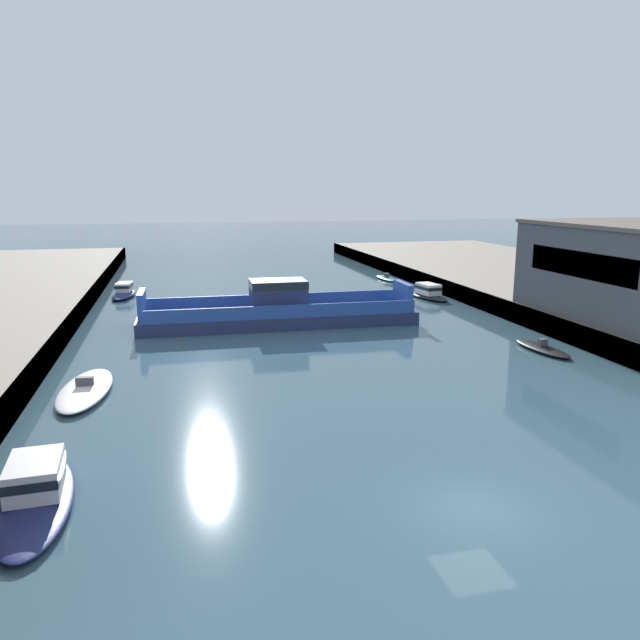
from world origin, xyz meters
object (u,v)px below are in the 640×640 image
at_px(moored_boat_mid_left, 124,292).
at_px(moored_boat_mid_right, 427,292).
at_px(chain_ferry, 278,311).
at_px(moored_boat_upstream_a, 35,489).
at_px(moored_boat_near_right, 542,348).
at_px(moored_boat_far_left, 387,278).
at_px(moored_boat_far_right, 85,389).

distance_m(moored_boat_mid_left, moored_boat_mid_right, 32.83).
xyz_separation_m(chain_ferry, moored_boat_mid_right, (17.76, 9.43, -0.56)).
bearing_deg(moored_boat_upstream_a, moored_boat_mid_left, 90.20).
height_order(moored_boat_near_right, moored_boat_mid_right, moored_boat_mid_right).
bearing_deg(moored_boat_near_right, chain_ferry, 142.29).
height_order(moored_boat_near_right, moored_boat_mid_left, moored_boat_mid_left).
relative_size(moored_boat_far_left, moored_boat_far_right, 0.69).
bearing_deg(moored_boat_upstream_a, moored_boat_far_right, 89.62).
bearing_deg(moored_boat_far_left, moored_boat_mid_right, -90.97).
relative_size(chain_ferry, moored_boat_far_left, 4.17).
bearing_deg(moored_boat_far_left, moored_boat_upstream_a, -122.01).
bearing_deg(moored_boat_mid_right, moored_boat_far_right, -141.88).
bearing_deg(moored_boat_mid_left, moored_boat_mid_right, -14.32).
bearing_deg(moored_boat_upstream_a, chain_ferry, 63.75).
xyz_separation_m(chain_ferry, moored_boat_mid_left, (-14.05, 17.55, -0.60)).
bearing_deg(moored_boat_near_right, moored_boat_upstream_a, -154.14).
bearing_deg(moored_boat_far_right, moored_boat_mid_left, 90.43).
height_order(chain_ferry, moored_boat_far_right, chain_ferry).
relative_size(moored_boat_mid_right, moored_boat_far_right, 1.00).
height_order(moored_boat_near_right, moored_boat_far_right, moored_boat_far_right).
distance_m(moored_boat_near_right, moored_boat_upstream_a, 34.36).
distance_m(moored_boat_mid_left, moored_boat_far_right, 32.89).
relative_size(chain_ferry, moored_boat_far_right, 2.89).
distance_m(chain_ferry, moored_boat_mid_left, 22.49).
relative_size(moored_boat_near_right, moored_boat_mid_left, 0.85).
bearing_deg(moored_boat_mid_right, moored_boat_mid_left, 165.68).
distance_m(chain_ferry, moored_boat_upstream_a, 31.40).
xyz_separation_m(moored_boat_mid_left, moored_boat_far_right, (0.25, -32.89, -0.30)).
bearing_deg(moored_boat_mid_right, moored_boat_near_right, -91.84).
xyz_separation_m(moored_boat_mid_left, moored_boat_far_left, (32.03, 5.28, -0.36)).
height_order(moored_boat_far_right, moored_boat_upstream_a, moored_boat_upstream_a).
bearing_deg(moored_boat_mid_left, chain_ferry, -51.32).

